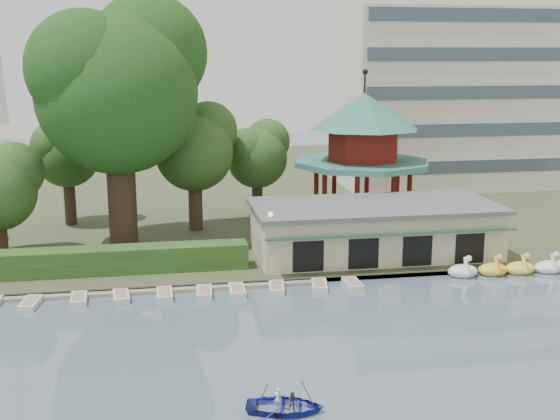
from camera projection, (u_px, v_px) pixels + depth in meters
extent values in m
plane|color=slate|center=(306.00, 407.00, 31.23)|extent=(220.00, 220.00, 0.00)
cube|color=#424930|center=(212.00, 188.00, 81.18)|extent=(220.00, 70.00, 0.40)
cube|color=gray|center=(253.00, 283.00, 47.83)|extent=(220.00, 0.60, 0.30)
cube|color=gray|center=(71.00, 294.00, 45.71)|extent=(34.00, 1.60, 0.24)
cube|color=beige|center=(374.00, 231.00, 53.59)|extent=(18.00, 8.00, 3.60)
cube|color=#595B5E|center=(375.00, 206.00, 53.17)|extent=(18.60, 8.60, 0.30)
cube|color=#194C2D|center=(393.00, 234.00, 49.29)|extent=(18.00, 1.59, 0.45)
cylinder|color=beige|center=(361.00, 216.00, 63.81)|extent=(10.40, 10.40, 1.20)
cylinder|color=#317466|center=(363.00, 163.00, 62.76)|extent=(12.40, 12.40, 0.50)
cylinder|color=maroon|center=(363.00, 145.00, 62.40)|extent=(6.40, 6.40, 2.80)
cone|color=#317466|center=(364.00, 111.00, 61.75)|extent=(10.00, 10.00, 3.20)
cylinder|color=black|center=(365.00, 82.00, 61.20)|extent=(0.16, 0.16, 1.80)
cube|color=silver|center=(468.00, 98.00, 82.12)|extent=(30.00, 14.00, 20.00)
cube|color=#2E5420|center=(30.00, 264.00, 48.12)|extent=(30.00, 2.00, 1.80)
cylinder|color=black|center=(271.00, 243.00, 49.23)|extent=(0.12, 0.12, 4.00)
sphere|color=beige|center=(270.00, 214.00, 48.77)|extent=(0.36, 0.36, 0.36)
cylinder|color=#3A281C|center=(121.00, 185.00, 55.49)|extent=(2.25, 2.25, 9.69)
sphere|color=#1F4B18|center=(117.00, 94.00, 53.94)|extent=(12.49, 12.49, 12.49)
sphere|color=#1F4B18|center=(148.00, 53.00, 55.49)|extent=(9.37, 9.37, 9.37)
sphere|color=#1F4B18|center=(85.00, 68.00, 51.94)|extent=(8.74, 8.74, 8.74)
cylinder|color=#3A281C|center=(0.00, 231.00, 52.65)|extent=(1.07, 1.07, 4.07)
sphere|color=#2E5420|center=(14.00, 171.00, 52.78)|extent=(4.48, 4.48, 4.48)
cylinder|color=#3A281C|center=(195.00, 199.00, 60.81)|extent=(1.21, 1.21, 5.48)
sphere|color=#2E5420|center=(194.00, 152.00, 59.93)|extent=(6.70, 6.70, 6.70)
sphere|color=#2E5420|center=(209.00, 130.00, 60.74)|extent=(5.03, 5.03, 5.03)
sphere|color=#2E5420|center=(180.00, 141.00, 58.85)|extent=(4.69, 4.69, 4.69)
cylinder|color=#3A281C|center=(257.00, 193.00, 65.77)|extent=(1.01, 1.01, 4.50)
sphere|color=#2E5420|center=(257.00, 158.00, 65.05)|extent=(5.63, 5.63, 5.63)
sphere|color=#2E5420|center=(268.00, 141.00, 65.74)|extent=(4.22, 4.22, 4.22)
sphere|color=#2E5420|center=(247.00, 149.00, 64.15)|extent=(3.94, 3.94, 3.94)
cylinder|color=#3A281C|center=(70.00, 196.00, 62.84)|extent=(1.03, 1.03, 5.05)
sphere|color=#2E5420|center=(67.00, 155.00, 62.03)|extent=(5.71, 5.71, 5.71)
sphere|color=#2E5420|center=(80.00, 136.00, 62.69)|extent=(4.28, 4.28, 4.28)
sphere|color=#2E5420|center=(54.00, 145.00, 61.09)|extent=(3.99, 3.99, 3.99)
ellipsoid|color=white|center=(463.00, 271.00, 49.63)|extent=(2.16, 1.44, 0.99)
cylinder|color=white|center=(466.00, 266.00, 48.98)|extent=(0.26, 0.79, 1.29)
sphere|color=white|center=(469.00, 259.00, 48.55)|extent=(0.44, 0.44, 0.44)
ellipsoid|color=yellow|center=(493.00, 270.00, 49.99)|extent=(2.16, 1.44, 0.99)
cylinder|color=yellow|center=(497.00, 265.00, 49.34)|extent=(0.26, 0.79, 1.29)
sphere|color=yellow|center=(499.00, 257.00, 48.91)|extent=(0.44, 0.44, 0.44)
ellipsoid|color=#FFE34C|center=(520.00, 269.00, 50.31)|extent=(2.16, 1.44, 0.99)
cylinder|color=#FFE34C|center=(524.00, 263.00, 49.66)|extent=(0.26, 0.79, 1.29)
sphere|color=#FFE34C|center=(527.00, 256.00, 49.23)|extent=(0.44, 0.44, 0.44)
ellipsoid|color=white|center=(549.00, 267.00, 50.55)|extent=(2.16, 1.44, 0.99)
cylinder|color=white|center=(553.00, 262.00, 49.91)|extent=(0.26, 0.79, 1.29)
sphere|color=white|center=(556.00, 255.00, 49.48)|extent=(0.44, 0.44, 0.44)
cube|color=silver|center=(30.00, 303.00, 43.78)|extent=(1.30, 2.41, 0.36)
cube|color=silver|center=(79.00, 299.00, 44.56)|extent=(1.12, 2.35, 0.36)
cube|color=silver|center=(121.00, 296.00, 45.05)|extent=(1.21, 2.38, 0.36)
cube|color=silver|center=(165.00, 294.00, 45.47)|extent=(1.04, 2.32, 0.36)
cube|color=silver|center=(204.00, 292.00, 45.81)|extent=(1.13, 2.35, 0.36)
cube|color=silver|center=(237.00, 290.00, 46.22)|extent=(1.03, 2.31, 0.36)
cube|color=silver|center=(277.00, 288.00, 46.71)|extent=(1.31, 2.42, 0.36)
cube|color=silver|center=(319.00, 285.00, 47.19)|extent=(1.38, 2.44, 0.36)
cube|color=silver|center=(353.00, 284.00, 47.47)|extent=(1.04, 2.32, 0.36)
imported|color=#232F9F|center=(285.00, 401.00, 30.73)|extent=(5.47, 4.44, 1.00)
imported|color=white|center=(278.00, 398.00, 30.85)|extent=(0.39, 0.30, 0.95)
imported|color=#35354D|center=(293.00, 402.00, 30.57)|extent=(0.51, 0.44, 0.92)
cylinder|color=#3A281C|center=(258.00, 407.00, 30.56)|extent=(0.94, 0.29, 2.01)
cylinder|color=#3A281C|center=(312.00, 402.00, 30.96)|extent=(0.94, 0.29, 2.01)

